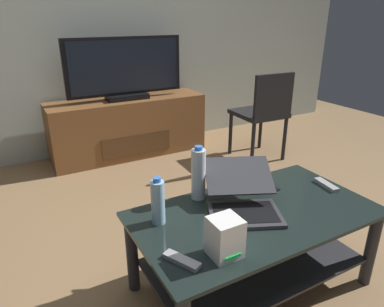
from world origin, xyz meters
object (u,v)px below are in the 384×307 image
object	(u,v)px
router_box	(225,237)
laptop	(242,198)
media_cabinet	(129,127)
water_bottle_far	(198,174)
water_bottle_near	(158,202)
soundbar_remote	(182,260)
television	(125,70)
dining_chair	(264,111)
tv_remote	(326,185)
coffee_table	(254,236)
cell_phone	(266,187)

from	to	relation	value
router_box	laptop	bearing A→B (deg)	43.08
media_cabinet	water_bottle_far	bearing A→B (deg)	-97.93
router_box	water_bottle_near	size ratio (longest dim) A/B	0.72
water_bottle_far	soundbar_remote	xyz separation A→B (m)	(-0.32, -0.42, -0.13)
television	laptop	bearing A→B (deg)	-93.47
dining_chair	tv_remote	world-z (taller)	dining_chair
coffee_table	water_bottle_near	size ratio (longest dim) A/B	5.21
television	dining_chair	bearing A→B (deg)	-34.55
television	media_cabinet	bearing A→B (deg)	90.00
coffee_table	television	bearing A→B (deg)	87.70
coffee_table	water_bottle_far	bearing A→B (deg)	123.60
tv_remote	coffee_table	bearing A→B (deg)	-168.82
dining_chair	water_bottle_near	xyz separation A→B (m)	(-1.63, -1.21, 0.06)
tv_remote	water_bottle_near	bearing A→B (deg)	-178.82
router_box	water_bottle_far	bearing A→B (deg)	72.62
laptop	cell_phone	distance (m)	0.28
cell_phone	media_cabinet	bearing A→B (deg)	82.15
coffee_table	water_bottle_far	xyz separation A→B (m)	(-0.17, 0.26, 0.28)
television	laptop	xyz separation A→B (m)	(-0.12, -2.04, -0.35)
tv_remote	laptop	bearing A→B (deg)	-175.69
water_bottle_near	tv_remote	size ratio (longest dim) A/B	1.44
cell_phone	soundbar_remote	xyz separation A→B (m)	(-0.70, -0.33, 0.01)
coffee_table	water_bottle_far	distance (m)	0.42
media_cabinet	laptop	size ratio (longest dim) A/B	2.94
television	router_box	world-z (taller)	television
router_box	dining_chair	bearing A→B (deg)	46.09
television	water_bottle_near	world-z (taller)	television
laptop	tv_remote	world-z (taller)	laptop
cell_phone	soundbar_remote	world-z (taller)	soundbar_remote
cell_phone	laptop	bearing A→B (deg)	-167.69
laptop	cell_phone	bearing A→B (deg)	23.92
dining_chair	laptop	size ratio (longest dim) A/B	1.65
router_box	cell_phone	world-z (taller)	router_box
dining_chair	router_box	bearing A→B (deg)	-133.91
dining_chair	laptop	world-z (taller)	dining_chair
dining_chair	cell_phone	distance (m)	1.52
media_cabinet	dining_chair	distance (m)	1.35
coffee_table	soundbar_remote	size ratio (longest dim) A/B	7.50
water_bottle_far	water_bottle_near	bearing A→B (deg)	-157.44
television	cell_phone	size ratio (longest dim) A/B	8.08
laptop	cell_phone	xyz separation A→B (m)	(0.25, 0.11, -0.05)
television	water_bottle_near	xyz separation A→B (m)	(-0.54, -1.96, -0.30)
coffee_table	tv_remote	xyz separation A→B (m)	(0.52, 0.03, 0.15)
media_cabinet	coffee_table	bearing A→B (deg)	-92.28
television	soundbar_remote	xyz separation A→B (m)	(-0.58, -2.26, -0.40)
soundbar_remote	media_cabinet	bearing A→B (deg)	49.80
tv_remote	television	bearing A→B (deg)	110.05
water_bottle_near	soundbar_remote	bearing A→B (deg)	-96.80
media_cabinet	water_bottle_far	distance (m)	1.90
laptop	water_bottle_near	distance (m)	0.43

